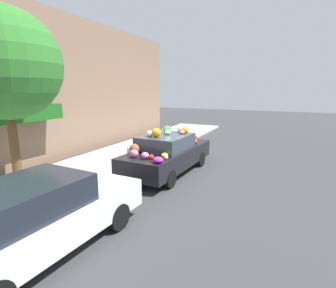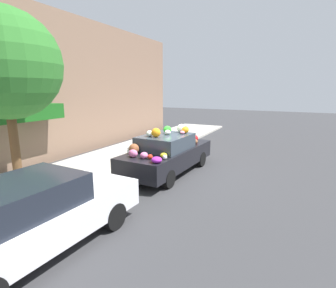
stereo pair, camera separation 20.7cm
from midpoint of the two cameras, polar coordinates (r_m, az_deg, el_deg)
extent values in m
plane|color=#38383A|center=(9.69, -0.06, -6.09)|extent=(60.00, 60.00, 0.00)
cube|color=#B2ADA3|center=(11.10, -12.64, -3.72)|extent=(24.00, 3.20, 0.12)
cube|color=#846651|center=(12.26, -21.67, 11.47)|extent=(18.00, 0.30, 6.14)
cube|color=#195919|center=(10.41, -28.27, 5.99)|extent=(2.66, 0.90, 0.55)
cylinder|color=brown|center=(8.38, -29.71, -0.91)|extent=(0.24, 0.24, 2.50)
sphere|color=#2D7228|center=(8.24, -31.39, 14.60)|extent=(2.89, 2.89, 2.89)
cylinder|color=#B2B2B7|center=(10.29, -7.72, -2.85)|extent=(0.20, 0.20, 0.55)
sphere|color=#B2B2B7|center=(10.21, -7.77, -1.03)|extent=(0.18, 0.18, 0.18)
cube|color=black|center=(9.46, 0.63, -2.74)|extent=(4.32, 1.85, 0.63)
cube|color=#333D47|center=(9.19, 0.13, 0.41)|extent=(1.97, 1.54, 0.50)
cylinder|color=black|center=(11.01, 0.43, -2.30)|extent=(0.58, 0.21, 0.57)
cylinder|color=black|center=(10.40, 7.79, -3.29)|extent=(0.58, 0.21, 0.57)
cylinder|color=black|center=(8.88, -7.80, -5.95)|extent=(0.58, 0.21, 0.57)
cylinder|color=black|center=(8.10, 0.89, -7.62)|extent=(0.58, 0.21, 0.57)
ellipsoid|color=brown|center=(10.12, 6.50, 0.53)|extent=(0.26, 0.23, 0.19)
sphere|color=red|center=(10.59, 6.43, 1.24)|extent=(0.28, 0.28, 0.26)
ellipsoid|color=green|center=(9.49, 0.49, 3.14)|extent=(0.38, 0.37, 0.27)
sphere|color=brown|center=(8.59, -6.73, -1.04)|extent=(0.44, 0.44, 0.34)
ellipsoid|color=pink|center=(9.40, 3.79, 2.54)|extent=(0.25, 0.23, 0.11)
ellipsoid|color=white|center=(9.24, 0.56, 2.57)|extent=(0.27, 0.28, 0.17)
ellipsoid|color=purple|center=(7.53, -1.70, -3.46)|extent=(0.46, 0.45, 0.18)
ellipsoid|color=yellow|center=(8.07, -0.22, -2.48)|extent=(0.22, 0.22, 0.15)
ellipsoid|color=yellow|center=(8.26, -7.03, -2.10)|extent=(0.25, 0.22, 0.19)
ellipsoid|color=red|center=(7.94, -3.16, -2.78)|extent=(0.17, 0.15, 0.15)
sphere|color=#975929|center=(11.00, 3.56, 1.57)|extent=(0.23, 0.23, 0.22)
sphere|color=white|center=(7.88, 0.05, -2.89)|extent=(0.19, 0.19, 0.14)
sphere|color=orange|center=(8.76, -1.96, 2.50)|extent=(0.42, 0.42, 0.30)
sphere|color=brown|center=(10.41, 4.28, 1.06)|extent=(0.29, 0.29, 0.25)
sphere|color=white|center=(9.67, 3.53, 3.42)|extent=(0.43, 0.43, 0.32)
ellipsoid|color=pink|center=(8.17, -6.89, -2.05)|extent=(0.27, 0.35, 0.25)
ellipsoid|color=pink|center=(8.00, -4.50, -2.48)|extent=(0.35, 0.35, 0.20)
ellipsoid|color=white|center=(8.88, -3.36, 2.29)|extent=(0.37, 0.36, 0.20)
ellipsoid|color=#FEA41D|center=(9.56, 4.40, 3.13)|extent=(0.29, 0.29, 0.26)
cube|color=silver|center=(5.59, -25.89, -14.82)|extent=(4.29, 1.86, 0.61)
cube|color=#1E232D|center=(5.28, -27.97, -9.83)|extent=(1.96, 1.56, 0.53)
cylinder|color=black|center=(6.98, -20.43, -11.67)|extent=(0.60, 0.21, 0.59)
cylinder|color=black|center=(5.98, -10.53, -15.19)|extent=(0.60, 0.21, 0.59)
camera|label=1|loc=(0.10, -89.36, 0.13)|focal=28.00mm
camera|label=2|loc=(0.10, 90.64, -0.13)|focal=28.00mm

